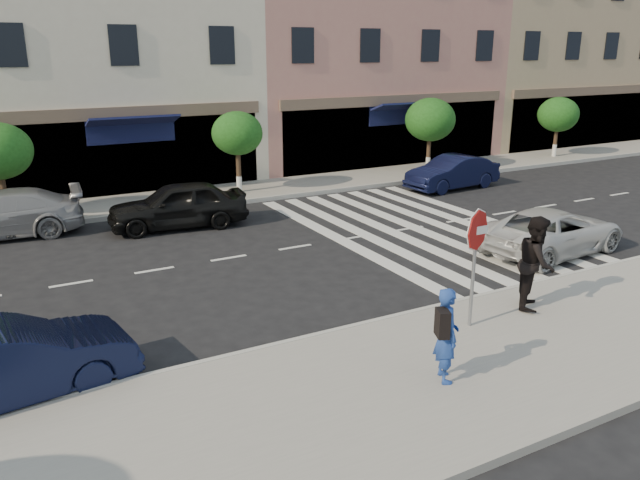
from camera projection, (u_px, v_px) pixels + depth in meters
The scene contains 16 objects.
ground at pixel (295, 311), 13.42m from camera, with size 120.00×120.00×0.00m, color black.
sidewalk_near at pixel (395, 388), 10.25m from camera, with size 60.00×4.50×0.15m, color gray.
sidewalk_far at pixel (160, 201), 22.62m from camera, with size 60.00×3.00×0.15m, color gray.
building_centre at pixel (100, 45), 25.82m from camera, with size 11.00×9.00×11.00m, color beige.
building_east_mid at pixel (349, 25), 31.01m from camera, with size 13.00×9.00×13.00m, color tan.
building_east_far at pixel (529, 37), 36.86m from camera, with size 12.00×9.00×12.00m, color tan.
street_tree_c at pixel (237, 134), 23.15m from camera, with size 1.90×1.90×3.04m.
street_tree_ea at pixel (430, 120), 27.25m from camera, with size 2.20×2.20×3.19m.
street_tree_eb at pixel (558, 115), 30.95m from camera, with size 2.00×2.00×2.94m.
stop_sign at pixel (476, 241), 11.84m from camera, with size 0.85×0.11×2.40m.
photographer at pixel (447, 335), 10.13m from camera, with size 0.59×0.39×1.62m, color #203F93.
walker at pixel (536, 262), 12.99m from camera, with size 0.96×0.75×1.98m, color black.
car_near_mid at pixel (5, 363), 9.83m from camera, with size 1.39×4.00×1.32m, color black.
car_near_right at pixel (553, 231), 17.06m from camera, with size 2.06×4.47×1.24m, color silver.
car_far_mid at pixel (178, 205), 19.44m from camera, with size 1.71×4.26×1.45m, color black.
car_far_right at pixel (452, 172), 24.81m from camera, with size 1.40×4.01×1.32m, color black.
Camera 1 is at (-5.43, -11.12, 5.43)m, focal length 35.00 mm.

